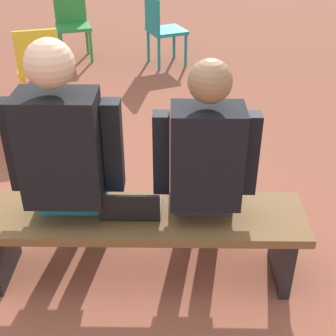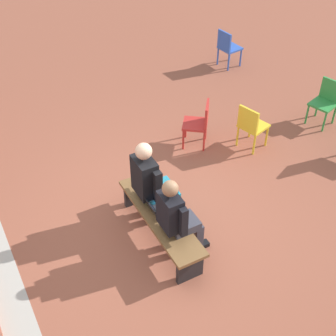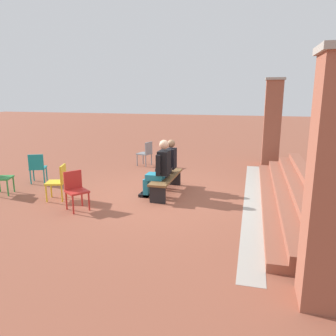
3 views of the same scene
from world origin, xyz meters
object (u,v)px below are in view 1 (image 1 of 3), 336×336
(plastic_chair_near_bench_left, at_px, (39,64))
(person_student, at_px, (204,167))
(laptop, at_px, (131,207))
(plastic_chair_by_pillar, at_px, (72,20))
(person_adult, at_px, (68,159))
(plastic_chair_foreground, at_px, (161,26))
(bench, at_px, (141,227))

(plastic_chair_near_bench_left, bearing_deg, person_student, 122.94)
(laptop, height_order, plastic_chair_by_pillar, plastic_chair_by_pillar)
(person_student, xyz_separation_m, plastic_chair_by_pillar, (1.47, -3.96, -0.23))
(person_student, relative_size, plastic_chair_by_pillar, 1.58)
(laptop, bearing_deg, person_student, -168.59)
(plastic_chair_near_bench_left, bearing_deg, plastic_chair_by_pillar, -90.08)
(person_student, height_order, plastic_chair_by_pillar, person_student)
(person_adult, height_order, plastic_chair_foreground, person_adult)
(bench, relative_size, person_adult, 1.27)
(bench, distance_m, person_student, 0.50)
(plastic_chair_by_pillar, bearing_deg, bench, 105.67)
(laptop, height_order, plastic_chair_near_bench_left, plastic_chair_near_bench_left)
(bench, relative_size, plastic_chair_by_pillar, 2.14)
(bench, bearing_deg, plastic_chair_foreground, -90.23)
(plastic_chair_foreground, bearing_deg, person_student, 95.07)
(laptop, xyz_separation_m, plastic_chair_by_pillar, (1.08, -4.03, -0.02))
(plastic_chair_foreground, bearing_deg, bench, 89.77)
(laptop, distance_m, plastic_chair_near_bench_left, 2.59)
(person_student, height_order, plastic_chair_foreground, person_student)
(person_adult, height_order, laptop, person_adult)
(person_adult, bearing_deg, plastic_chair_by_pillar, -79.17)
(plastic_chair_foreground, xyz_separation_m, plastic_chair_by_pillar, (1.14, -0.27, 0.00))
(plastic_chair_foreground, height_order, plastic_chair_near_bench_left, same)
(person_student, height_order, laptop, person_student)
(person_student, relative_size, plastic_chair_near_bench_left, 1.58)
(laptop, bearing_deg, plastic_chair_foreground, -90.95)
(bench, height_order, person_adult, person_adult)
(bench, xyz_separation_m, laptop, (0.05, 0.01, 0.15))
(person_adult, height_order, plastic_chair_near_bench_left, person_adult)
(person_adult, distance_m, plastic_chair_near_bench_left, 2.40)
(bench, bearing_deg, person_adult, -10.90)
(person_student, bearing_deg, plastic_chair_foreground, -84.93)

